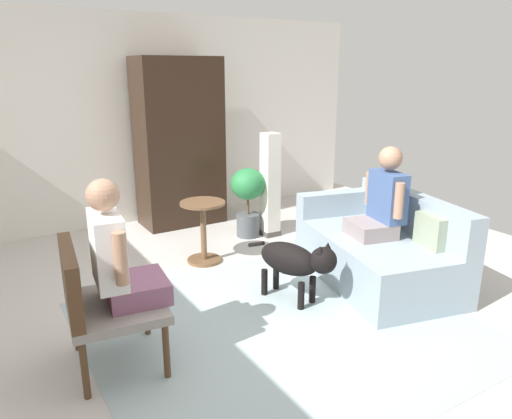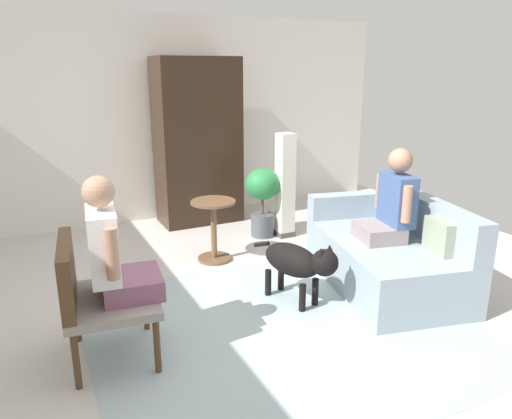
{
  "view_description": "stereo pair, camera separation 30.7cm",
  "coord_description": "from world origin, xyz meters",
  "px_view_note": "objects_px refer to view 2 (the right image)",
  "views": [
    {
      "loc": [
        -1.84,
        -2.95,
        1.92
      ],
      "look_at": [
        -0.01,
        0.03,
        0.89
      ],
      "focal_mm": 33.89,
      "sensor_mm": 36.0,
      "label": 1
    },
    {
      "loc": [
        -1.57,
        -3.1,
        1.92
      ],
      "look_at": [
        -0.01,
        0.03,
        0.89
      ],
      "focal_mm": 33.89,
      "sensor_mm": 36.0,
      "label": 2
    }
  ],
  "objects_px": {
    "person_on_couch": "(391,204)",
    "round_end_table": "(214,227)",
    "armoire_cabinet": "(198,142)",
    "potted_plant": "(263,194)",
    "column_lamp": "(285,186)",
    "armchair": "(92,290)",
    "person_on_armchair": "(113,251)",
    "dog": "(298,262)",
    "couch": "(388,253)"
  },
  "relations": [
    {
      "from": "couch",
      "to": "person_on_couch",
      "type": "height_order",
      "value": "person_on_couch"
    },
    {
      "from": "round_end_table",
      "to": "armoire_cabinet",
      "type": "height_order",
      "value": "armoire_cabinet"
    },
    {
      "from": "round_end_table",
      "to": "potted_plant",
      "type": "height_order",
      "value": "potted_plant"
    },
    {
      "from": "person_on_couch",
      "to": "dog",
      "type": "height_order",
      "value": "person_on_couch"
    },
    {
      "from": "person_on_couch",
      "to": "column_lamp",
      "type": "bearing_deg",
      "value": 95.42
    },
    {
      "from": "round_end_table",
      "to": "potted_plant",
      "type": "distance_m",
      "value": 0.92
    },
    {
      "from": "round_end_table",
      "to": "dog",
      "type": "relative_size",
      "value": 0.72
    },
    {
      "from": "armchair",
      "to": "person_on_couch",
      "type": "bearing_deg",
      "value": 0.97
    },
    {
      "from": "couch",
      "to": "person_on_couch",
      "type": "distance_m",
      "value": 0.48
    },
    {
      "from": "person_on_couch",
      "to": "potted_plant",
      "type": "bearing_deg",
      "value": 102.85
    },
    {
      "from": "dog",
      "to": "armoire_cabinet",
      "type": "xyz_separation_m",
      "value": [
        0.07,
        2.56,
        0.65
      ]
    },
    {
      "from": "round_end_table",
      "to": "person_on_armchair",
      "type": "bearing_deg",
      "value": -132.72
    },
    {
      "from": "person_on_couch",
      "to": "armoire_cabinet",
      "type": "distance_m",
      "value": 2.77
    },
    {
      "from": "dog",
      "to": "column_lamp",
      "type": "distance_m",
      "value": 1.73
    },
    {
      "from": "armoire_cabinet",
      "to": "person_on_armchair",
      "type": "bearing_deg",
      "value": -120.29
    },
    {
      "from": "potted_plant",
      "to": "armoire_cabinet",
      "type": "height_order",
      "value": "armoire_cabinet"
    },
    {
      "from": "armchair",
      "to": "person_on_armchair",
      "type": "distance_m",
      "value": 0.3
    },
    {
      "from": "couch",
      "to": "potted_plant",
      "type": "xyz_separation_m",
      "value": [
        -0.42,
        1.69,
        0.21
      ]
    },
    {
      "from": "armchair",
      "to": "round_end_table",
      "type": "distance_m",
      "value": 1.91
    },
    {
      "from": "round_end_table",
      "to": "person_on_couch",
      "type": "bearing_deg",
      "value": -47.0
    },
    {
      "from": "person_on_couch",
      "to": "dog",
      "type": "xyz_separation_m",
      "value": [
        -0.91,
        0.06,
        -0.4
      ]
    },
    {
      "from": "armchair",
      "to": "round_end_table",
      "type": "xyz_separation_m",
      "value": [
        1.38,
        1.31,
        -0.15
      ]
    },
    {
      "from": "person_on_couch",
      "to": "round_end_table",
      "type": "xyz_separation_m",
      "value": [
        -1.18,
        1.27,
        -0.41
      ]
    },
    {
      "from": "couch",
      "to": "person_on_couch",
      "type": "xyz_separation_m",
      "value": [
        -0.03,
        -0.02,
        0.48
      ]
    },
    {
      "from": "armchair",
      "to": "potted_plant",
      "type": "height_order",
      "value": "armchair"
    },
    {
      "from": "couch",
      "to": "potted_plant",
      "type": "relative_size",
      "value": 2.17
    },
    {
      "from": "armchair",
      "to": "round_end_table",
      "type": "height_order",
      "value": "armchair"
    },
    {
      "from": "couch",
      "to": "person_on_armchair",
      "type": "distance_m",
      "value": 2.49
    },
    {
      "from": "round_end_table",
      "to": "potted_plant",
      "type": "xyz_separation_m",
      "value": [
        0.79,
        0.45,
        0.15
      ]
    },
    {
      "from": "dog",
      "to": "column_lamp",
      "type": "relative_size",
      "value": 0.73
    },
    {
      "from": "armchair",
      "to": "dog",
      "type": "xyz_separation_m",
      "value": [
        1.65,
        0.11,
        -0.14
      ]
    },
    {
      "from": "person_on_couch",
      "to": "armoire_cabinet",
      "type": "xyz_separation_m",
      "value": [
        -0.84,
        2.62,
        0.25
      ]
    },
    {
      "from": "couch",
      "to": "person_on_armchair",
      "type": "relative_size",
      "value": 2.14
    },
    {
      "from": "couch",
      "to": "potted_plant",
      "type": "bearing_deg",
      "value": 104.12
    },
    {
      "from": "potted_plant",
      "to": "armchair",
      "type": "bearing_deg",
      "value": -140.99
    },
    {
      "from": "armchair",
      "to": "person_on_armchair",
      "type": "bearing_deg",
      "value": -6.88
    },
    {
      "from": "person_on_couch",
      "to": "dog",
      "type": "relative_size",
      "value": 0.92
    },
    {
      "from": "person_on_couch",
      "to": "couch",
      "type": "bearing_deg",
      "value": 34.46
    },
    {
      "from": "potted_plant",
      "to": "round_end_table",
      "type": "bearing_deg",
      "value": -150.6
    },
    {
      "from": "round_end_table",
      "to": "potted_plant",
      "type": "bearing_deg",
      "value": 29.4
    },
    {
      "from": "armoire_cabinet",
      "to": "person_on_couch",
      "type": "bearing_deg",
      "value": -72.27
    },
    {
      "from": "armoire_cabinet",
      "to": "round_end_table",
      "type": "bearing_deg",
      "value": -104.14
    },
    {
      "from": "round_end_table",
      "to": "column_lamp",
      "type": "xyz_separation_m",
      "value": [
        1.03,
        0.34,
        0.24
      ]
    },
    {
      "from": "dog",
      "to": "column_lamp",
      "type": "xyz_separation_m",
      "value": [
        0.76,
        1.54,
        0.23
      ]
    },
    {
      "from": "dog",
      "to": "person_on_couch",
      "type": "bearing_deg",
      "value": -3.99
    },
    {
      "from": "dog",
      "to": "potted_plant",
      "type": "distance_m",
      "value": 1.73
    },
    {
      "from": "person_on_armchair",
      "to": "round_end_table",
      "type": "relative_size",
      "value": 1.3
    },
    {
      "from": "person_on_couch",
      "to": "armoire_cabinet",
      "type": "relative_size",
      "value": 0.4
    },
    {
      "from": "dog",
      "to": "round_end_table",
      "type": "bearing_deg",
      "value": 102.72
    },
    {
      "from": "column_lamp",
      "to": "round_end_table",
      "type": "bearing_deg",
      "value": -161.8
    }
  ]
}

